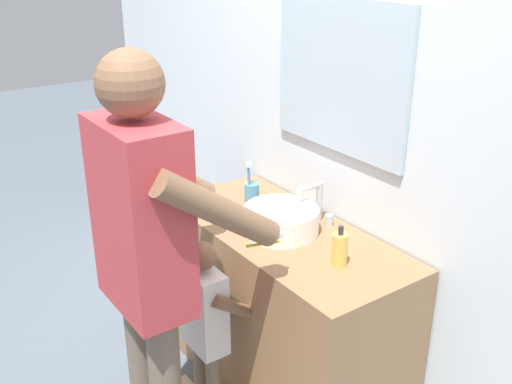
{
  "coord_description": "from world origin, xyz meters",
  "views": [
    {
      "loc": [
        1.81,
        -1.13,
        2.01
      ],
      "look_at": [
        0.0,
        0.15,
        1.06
      ],
      "focal_mm": 42.06,
      "sensor_mm": 36.0,
      "label": 1
    }
  ],
  "objects": [
    {
      "name": "back_wall",
      "position": [
        0.0,
        0.62,
        1.35
      ],
      "size": [
        4.4,
        0.1,
        2.7
      ],
      "color": "silver",
      "rests_on": "ground"
    },
    {
      "name": "vanity_cabinet",
      "position": [
        0.0,
        0.3,
        0.42
      ],
      "size": [
        1.21,
        0.54,
        0.84
      ],
      "primitive_type": "cube",
      "color": "olive",
      "rests_on": "ground"
    },
    {
      "name": "toothbrush_cup",
      "position": [
        -0.33,
        0.36,
        0.9
      ],
      "size": [
        0.07,
        0.07,
        0.21
      ],
      "color": "#4C8EB2",
      "rests_on": "vanity_cabinet"
    },
    {
      "name": "soap_bottle",
      "position": [
        0.35,
        0.29,
        0.91
      ],
      "size": [
        0.06,
        0.06,
        0.17
      ],
      "color": "gold",
      "rests_on": "vanity_cabinet"
    },
    {
      "name": "faucet",
      "position": [
        0.0,
        0.48,
        0.92
      ],
      "size": [
        0.18,
        0.14,
        0.18
      ],
      "color": "#B7BABF",
      "rests_on": "vanity_cabinet"
    },
    {
      "name": "adult_parent",
      "position": [
        0.08,
        -0.37,
        1.02
      ],
      "size": [
        0.53,
        0.55,
        1.7
      ],
      "color": "#6B5B4C",
      "rests_on": "ground"
    },
    {
      "name": "child_toddler",
      "position": [
        0.0,
        -0.1,
        0.54
      ],
      "size": [
        0.28,
        0.28,
        0.91
      ],
      "color": "#6B5B4C",
      "rests_on": "ground"
    },
    {
      "name": "sink_basin",
      "position": [
        0.0,
        0.28,
        0.9
      ],
      "size": [
        0.32,
        0.32,
        0.11
      ],
      "color": "white",
      "rests_on": "vanity_cabinet"
    }
  ]
}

